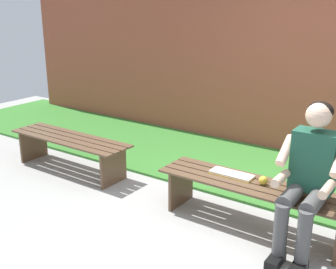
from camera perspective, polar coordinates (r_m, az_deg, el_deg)
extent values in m
cube|color=#9E9E99|center=(3.89, -11.82, -13.42)|extent=(10.00, 7.00, 0.04)
cube|color=#387A2D|center=(5.56, 5.73, -3.02)|extent=(9.00, 1.92, 0.03)
cube|color=#9E4C38|center=(5.81, 16.34, 8.37)|extent=(9.50, 0.24, 2.21)
cube|color=brown|center=(3.97, 12.65, -5.87)|extent=(1.79, 0.11, 0.02)
cube|color=brown|center=(3.87, 11.97, -6.44)|extent=(1.79, 0.11, 0.02)
cube|color=brown|center=(3.77, 11.26, -7.04)|extent=(1.79, 0.11, 0.02)
cube|color=brown|center=(3.68, 10.52, -7.67)|extent=(1.79, 0.11, 0.02)
cube|color=brown|center=(4.24, 1.78, -6.96)|extent=(0.03, 0.40, 0.40)
cube|color=brown|center=(5.25, -11.83, 0.01)|extent=(1.63, 0.11, 0.02)
cube|color=brown|center=(5.18, -12.76, -0.31)|extent=(1.63, 0.11, 0.02)
cube|color=brown|center=(5.10, -13.71, -0.63)|extent=(1.63, 0.11, 0.02)
cube|color=brown|center=(5.03, -14.68, -0.96)|extent=(1.63, 0.11, 0.02)
cube|color=brown|center=(4.74, -7.40, -4.40)|extent=(0.03, 0.40, 0.40)
cube|color=brown|center=(5.72, -17.75, -1.22)|extent=(0.03, 0.40, 0.40)
cube|color=#1E513D|center=(3.58, 19.17, -3.39)|extent=(0.34, 0.20, 0.50)
sphere|color=beige|center=(3.46, 19.75, 2.46)|extent=(0.20, 0.20, 0.20)
ellipsoid|color=black|center=(3.48, 19.93, 3.04)|extent=(0.20, 0.19, 0.15)
cylinder|color=#4C4C4C|center=(3.47, 19.25, -8.53)|extent=(0.13, 0.40, 0.13)
cylinder|color=#4C4C4C|center=(3.52, 16.42, -7.91)|extent=(0.13, 0.40, 0.13)
cylinder|color=#4C4C4C|center=(3.41, 17.86, -13.53)|extent=(0.11, 0.11, 0.49)
cube|color=black|center=(3.48, 17.22, -16.97)|extent=(0.10, 0.22, 0.07)
cylinder|color=#4C4C4C|center=(3.46, 14.96, -12.83)|extent=(0.11, 0.11, 0.49)
cube|color=black|center=(3.52, 14.33, -16.23)|extent=(0.10, 0.22, 0.07)
cylinder|color=beige|center=(3.36, 20.75, -6.95)|extent=(0.07, 0.26, 0.07)
cylinder|color=beige|center=(3.54, 15.67, -2.08)|extent=(0.08, 0.28, 0.23)
cylinder|color=beige|center=(3.45, 15.01, -5.75)|extent=(0.07, 0.26, 0.07)
sphere|color=gold|center=(3.81, 12.77, -6.09)|extent=(0.08, 0.08, 0.08)
cube|color=white|center=(3.92, 9.98, -5.65)|extent=(0.20, 0.15, 0.02)
cube|color=white|center=(4.00, 7.32, -5.02)|extent=(0.20, 0.15, 0.02)
cube|color=#BF8C1E|center=(3.96, 8.63, -5.45)|extent=(0.41, 0.16, 0.01)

